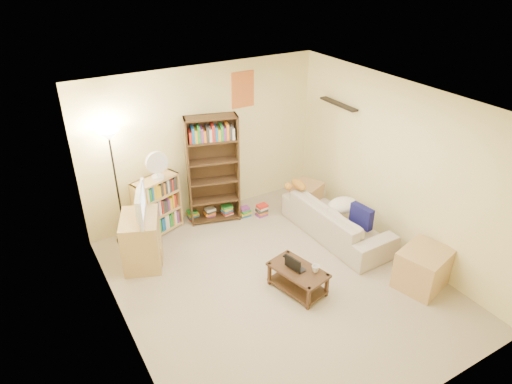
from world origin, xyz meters
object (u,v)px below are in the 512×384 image
tall_bookshelf (213,168)px  desk_fan (157,165)px  end_cabinet (423,268)px  coffee_table (298,277)px  floor_lamp (112,155)px  mug (316,269)px  laptop (298,265)px  short_bookshelf (158,206)px  sofa (337,220)px  tv_stand (142,240)px  tabby_cat (297,185)px  television (136,204)px  side_table (306,197)px

tall_bookshelf → desk_fan: size_ratio=4.02×
end_cabinet → coffee_table: bearing=153.4°
coffee_table → floor_lamp: bearing=111.9°
mug → end_cabinet: (1.34, -0.59, -0.12)m
laptop → short_bookshelf: short_bookshelf is taller
coffee_table → laptop: laptop is taller
tall_bookshelf → coffee_table: bearing=-69.7°
sofa → mug: sofa is taller
short_bookshelf → end_cabinet: size_ratio=1.45×
laptop → tv_stand: (-1.60, 1.56, 0.02)m
mug → short_bookshelf: 2.73m
mug → desk_fan: bearing=116.8°
tabby_cat → short_bookshelf: (-2.10, 0.77, -0.16)m
television → floor_lamp: bearing=27.7°
tabby_cat → tall_bookshelf: (-1.17, 0.65, 0.32)m
end_cabinet → television: bearing=142.4°
tabby_cat → end_cabinet: size_ratio=0.67×
sofa → short_bookshelf: short_bookshelf is taller
coffee_table → side_table: (1.32, 1.64, 0.04)m
mug → side_table: 2.14m
coffee_table → tv_stand: (-1.57, 1.61, 0.17)m
coffee_table → side_table: 2.10m
laptop → tv_stand: 2.24m
coffee_table → desk_fan: bearing=101.3°
tabby_cat → end_cabinet: (0.50, -2.25, -0.36)m
coffee_table → short_bookshelf: 2.53m
sofa → side_table: size_ratio=3.83×
television → mug: bearing=-114.4°
laptop → floor_lamp: size_ratio=0.17×
laptop → mug: (0.13, -0.21, 0.04)m
tall_bookshelf → floor_lamp: size_ratio=0.99×
end_cabinet → tall_bookshelf: bearing=119.9°
short_bookshelf → side_table: (2.41, -0.63, -0.22)m
tall_bookshelf → desk_fan: bearing=-169.2°
tabby_cat → desk_fan: bearing=160.4°
tabby_cat → tv_stand: (-2.57, 0.11, -0.26)m
side_table → end_cabinet: end_cabinet is taller
laptop → desk_fan: size_ratio=0.69×
end_cabinet → side_table: bearing=94.4°
desk_fan → end_cabinet: size_ratio=0.69×
short_bookshelf → side_table: 2.50m
mug → floor_lamp: (-1.81, 2.46, 1.06)m
mug → tall_bookshelf: bearing=98.2°
desk_fan → side_table: bearing=-14.0°
sofa → side_table: sofa is taller
sofa → tabby_cat: bearing=18.6°
tabby_cat → floor_lamp: 2.89m
sofa → short_bookshelf: (-2.36, 1.51, 0.19)m
mug → floor_lamp: floor_lamp is taller
sofa → short_bookshelf: bearing=56.2°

